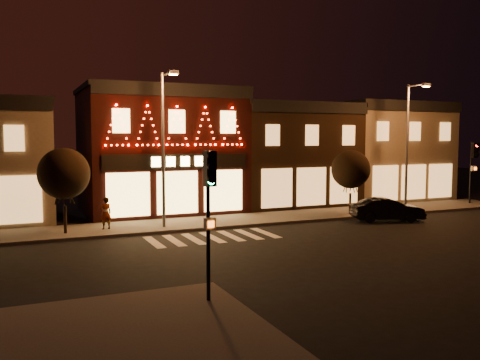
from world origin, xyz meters
TOP-DOWN VIEW (x-y plane):
  - ground at (0.00, 0.00)m, footprint 120.00×120.00m
  - sidewalk_far at (2.00, 8.00)m, footprint 44.00×4.00m
  - sidewalk_near at (-6.50, -7.50)m, footprint 7.00×7.00m
  - building_pulp at (0.00, 13.98)m, footprint 10.20×8.34m
  - building_right_a at (9.50, 13.99)m, footprint 9.20×8.28m
  - building_right_b at (18.50, 13.99)m, footprint 9.20×8.28m
  - traffic_signal_near at (-3.81, -5.87)m, footprint 0.34×0.47m
  - traffic_signal_far at (22.19, 7.82)m, footprint 0.41×0.52m
  - streetlamp_mid at (-1.59, 6.99)m, footprint 0.54×1.92m
  - streetlamp_right at (14.85, 6.47)m, footprint 0.54×1.91m
  - tree_left at (-6.74, 7.44)m, footprint 2.61×2.61m
  - tree_right at (10.54, 6.95)m, footprint 2.46×2.46m
  - dark_sedan at (11.47, 4.48)m, footprint 4.53×2.82m
  - pedestrian at (-4.66, 7.76)m, footprint 0.70×0.54m

SIDE VIEW (x-z plane):
  - ground at x=0.00m, z-range 0.00..0.00m
  - sidewalk_far at x=2.00m, z-range 0.00..0.15m
  - sidewalk_near at x=-6.50m, z-range 0.00..0.15m
  - dark_sedan at x=11.47m, z-range 0.00..1.41m
  - pedestrian at x=-4.66m, z-range 0.15..1.86m
  - tree_right at x=10.54m, z-range 0.97..5.08m
  - tree_left at x=-6.74m, z-range 1.02..5.39m
  - traffic_signal_near at x=-3.81m, z-range 1.08..5.59m
  - traffic_signal_far at x=22.19m, z-range 1.12..5.67m
  - building_right_a at x=9.50m, z-range 0.01..7.51m
  - building_right_b at x=18.50m, z-range 0.01..7.81m
  - building_pulp at x=0.00m, z-range 0.01..8.31m
  - streetlamp_mid at x=-1.59m, z-range 0.88..9.23m
  - streetlamp_right at x=14.85m, z-range 0.88..9.23m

